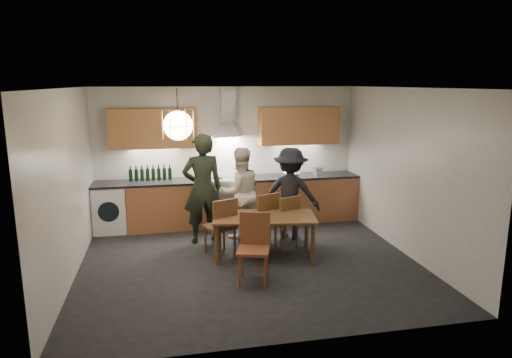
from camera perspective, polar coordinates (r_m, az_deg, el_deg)
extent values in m
plane|color=black|center=(7.05, -0.85, -10.32)|extent=(5.00, 5.00, 0.00)
cube|color=white|center=(8.85, -3.60, 3.02)|extent=(5.00, 0.02, 2.60)
cube|color=white|center=(4.54, 4.42, -5.68)|extent=(5.00, 0.02, 2.60)
cube|color=white|center=(6.68, -22.47, -0.82)|extent=(0.02, 4.50, 2.60)
cube|color=white|center=(7.53, 18.16, 0.86)|extent=(0.02, 4.50, 2.60)
cube|color=white|center=(6.52, -0.92, 11.32)|extent=(5.00, 4.50, 0.02)
cube|color=#BE7749|center=(8.65, -10.98, -3.27)|extent=(1.45, 0.60, 0.86)
cube|color=#BE7749|center=(9.06, 6.03, -2.43)|extent=(2.05, 0.60, 0.86)
cube|color=white|center=(8.71, -17.74, -3.57)|extent=(0.58, 0.58, 0.85)
cube|color=black|center=(8.55, -13.11, -0.45)|extent=(2.05, 0.62, 0.04)
cube|color=black|center=(8.96, 6.09, 0.36)|extent=(2.05, 0.62, 0.04)
cube|color=silver|center=(8.75, -3.24, -3.11)|extent=(0.90, 0.60, 0.80)
cube|color=black|center=(8.48, -2.96, -3.73)|extent=(0.78, 0.02, 0.42)
cube|color=slate|center=(8.64, -3.28, -0.29)|extent=(0.90, 0.60, 0.08)
cube|color=silver|center=(8.38, -3.02, -0.26)|extent=(0.90, 0.08, 0.04)
cube|color=tan|center=(8.52, -12.72, 6.21)|extent=(1.55, 0.35, 0.72)
cube|color=tan|center=(8.90, 5.37, 6.68)|extent=(1.55, 0.35, 0.72)
cube|color=silver|center=(8.62, -3.56, 9.41)|extent=(0.26, 0.22, 0.62)
cylinder|color=black|center=(6.32, -9.80, 8.86)|extent=(0.01, 0.01, 0.50)
sphere|color=#FFE0A5|center=(6.34, -9.72, 6.61)|extent=(0.40, 0.40, 0.40)
torus|color=gold|center=(6.34, -9.72, 6.61)|extent=(0.43, 0.43, 0.01)
cube|color=brown|center=(7.05, 1.04, -4.78)|extent=(1.67, 1.03, 0.03)
cylinder|color=brown|center=(6.85, -4.85, -8.25)|extent=(0.06, 0.06, 0.63)
cylinder|color=brown|center=(7.45, -4.63, -6.54)|extent=(0.06, 0.06, 0.63)
cylinder|color=brown|center=(6.92, 7.13, -8.06)|extent=(0.06, 0.06, 0.63)
cylinder|color=brown|center=(7.52, 6.35, -6.39)|extent=(0.06, 0.06, 0.63)
cube|color=brown|center=(7.23, -4.57, -5.97)|extent=(0.55, 0.55, 0.04)
cube|color=brown|center=(7.00, -3.85, -4.43)|extent=(0.40, 0.19, 0.46)
cylinder|color=brown|center=(7.53, -4.03, -7.12)|extent=(0.04, 0.04, 0.43)
cylinder|color=brown|center=(7.25, -2.69, -7.87)|extent=(0.04, 0.04, 0.43)
cylinder|color=brown|center=(7.38, -6.34, -7.57)|extent=(0.04, 0.04, 0.43)
cylinder|color=brown|center=(7.09, -5.08, -8.36)|extent=(0.04, 0.04, 0.43)
cube|color=brown|center=(7.54, 0.66, -5.17)|extent=(0.55, 0.55, 0.04)
cube|color=brown|center=(7.33, 1.53, -3.66)|extent=(0.40, 0.20, 0.46)
cylinder|color=brown|center=(7.84, 0.94, -6.30)|extent=(0.04, 0.04, 0.43)
cylinder|color=brown|center=(7.58, 2.46, -6.95)|extent=(0.04, 0.04, 0.43)
cylinder|color=brown|center=(7.66, -1.14, -6.76)|extent=(0.04, 0.04, 0.43)
cylinder|color=brown|center=(7.39, 0.35, -7.45)|extent=(0.04, 0.04, 0.43)
cube|color=brown|center=(7.59, 3.44, -5.28)|extent=(0.51, 0.51, 0.04)
cube|color=brown|center=(7.39, 4.30, -3.88)|extent=(0.38, 0.18, 0.43)
cylinder|color=brown|center=(7.88, 3.65, -6.34)|extent=(0.03, 0.03, 0.40)
cylinder|color=brown|center=(7.64, 5.11, -6.96)|extent=(0.03, 0.03, 0.40)
cylinder|color=brown|center=(7.69, 1.74, -6.77)|extent=(0.03, 0.03, 0.40)
cylinder|color=brown|center=(7.45, 3.17, -7.42)|extent=(0.03, 0.03, 0.40)
cube|color=brown|center=(6.22, -0.32, -8.92)|extent=(0.53, 0.53, 0.04)
cube|color=brown|center=(6.32, -0.14, -6.17)|extent=(0.42, 0.16, 0.46)
cylinder|color=brown|center=(6.18, -2.11, -11.48)|extent=(0.04, 0.04, 0.43)
cylinder|color=brown|center=(6.49, -1.69, -10.28)|extent=(0.04, 0.04, 0.43)
cylinder|color=brown|center=(6.14, 1.13, -11.61)|extent=(0.04, 0.04, 0.43)
cylinder|color=brown|center=(6.46, 1.38, -10.40)|extent=(0.04, 0.04, 0.43)
imported|color=black|center=(7.69, -6.69, -1.20)|extent=(0.73, 0.52, 1.86)
imported|color=beige|center=(7.93, -2.02, -1.74)|extent=(0.88, 0.75, 1.59)
imported|color=black|center=(7.89, 4.31, -1.82)|extent=(1.18, 0.95, 1.59)
imported|color=#B3B4B7|center=(8.78, 4.44, 0.56)|extent=(0.35, 0.35, 0.08)
cylinder|color=silver|center=(9.05, 7.73, 0.97)|extent=(0.22, 0.22, 0.13)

